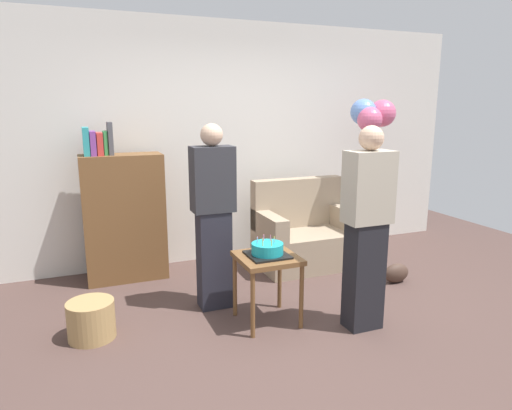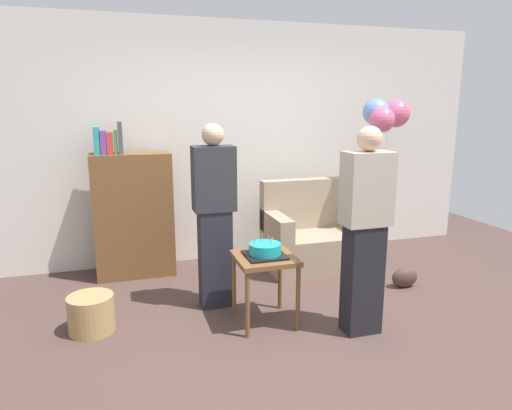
{
  "view_description": "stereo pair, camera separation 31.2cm",
  "coord_description": "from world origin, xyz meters",
  "px_view_note": "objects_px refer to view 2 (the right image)",
  "views": [
    {
      "loc": [
        -1.65,
        -2.99,
        1.77
      ],
      "look_at": [
        -0.26,
        0.5,
        0.95
      ],
      "focal_mm": 31.89,
      "sensor_mm": 36.0,
      "label": 1
    },
    {
      "loc": [
        -1.36,
        -3.09,
        1.77
      ],
      "look_at": [
        -0.26,
        0.5,
        0.95
      ],
      "focal_mm": 31.89,
      "sensor_mm": 36.0,
      "label": 2
    }
  ],
  "objects_px": {
    "bookshelf": "(133,213)",
    "birthday_cake": "(265,250)",
    "wicker_basket": "(91,314)",
    "side_table": "(265,266)",
    "balloon_bunch": "(385,115)",
    "handbag": "(405,277)",
    "person_holding_cake": "(365,231)",
    "couch": "(314,237)",
    "person_blowing_candles": "(214,216)"
  },
  "relations": [
    {
      "from": "bookshelf",
      "to": "birthday_cake",
      "type": "bearing_deg",
      "value": -55.94
    },
    {
      "from": "wicker_basket",
      "to": "side_table",
      "type": "bearing_deg",
      "value": -10.22
    },
    {
      "from": "side_table",
      "to": "birthday_cake",
      "type": "height_order",
      "value": "birthday_cake"
    },
    {
      "from": "side_table",
      "to": "balloon_bunch",
      "type": "xyz_separation_m",
      "value": [
        1.74,
        1.09,
        1.19
      ]
    },
    {
      "from": "birthday_cake",
      "to": "handbag",
      "type": "relative_size",
      "value": 1.14
    },
    {
      "from": "side_table",
      "to": "birthday_cake",
      "type": "xyz_separation_m",
      "value": [
        -0.0,
        -0.0,
        0.14
      ]
    },
    {
      "from": "balloon_bunch",
      "to": "wicker_basket",
      "type": "bearing_deg",
      "value": -164.94
    },
    {
      "from": "birthday_cake",
      "to": "person_holding_cake",
      "type": "distance_m",
      "value": 0.81
    },
    {
      "from": "couch",
      "to": "side_table",
      "type": "xyz_separation_m",
      "value": [
        -0.95,
        -1.15,
        0.15
      ]
    },
    {
      "from": "couch",
      "to": "wicker_basket",
      "type": "height_order",
      "value": "couch"
    },
    {
      "from": "person_blowing_candles",
      "to": "handbag",
      "type": "distance_m",
      "value": 2.03
    },
    {
      "from": "bookshelf",
      "to": "birthday_cake",
      "type": "distance_m",
      "value": 1.75
    },
    {
      "from": "person_blowing_candles",
      "to": "handbag",
      "type": "relative_size",
      "value": 5.82
    },
    {
      "from": "bookshelf",
      "to": "wicker_basket",
      "type": "distance_m",
      "value": 1.37
    },
    {
      "from": "handbag",
      "to": "balloon_bunch",
      "type": "xyz_separation_m",
      "value": [
        0.17,
        0.78,
        1.58
      ]
    },
    {
      "from": "side_table",
      "to": "balloon_bunch",
      "type": "relative_size",
      "value": 0.31
    },
    {
      "from": "wicker_basket",
      "to": "balloon_bunch",
      "type": "height_order",
      "value": "balloon_bunch"
    },
    {
      "from": "person_holding_cake",
      "to": "couch",
      "type": "bearing_deg",
      "value": -85.75
    },
    {
      "from": "couch",
      "to": "birthday_cake",
      "type": "relative_size",
      "value": 3.44
    },
    {
      "from": "side_table",
      "to": "wicker_basket",
      "type": "height_order",
      "value": "side_table"
    },
    {
      "from": "birthday_cake",
      "to": "bookshelf",
      "type": "bearing_deg",
      "value": 124.06
    },
    {
      "from": "couch",
      "to": "balloon_bunch",
      "type": "xyz_separation_m",
      "value": [
        0.78,
        -0.06,
        1.34
      ]
    },
    {
      "from": "bookshelf",
      "to": "handbag",
      "type": "height_order",
      "value": "bookshelf"
    },
    {
      "from": "bookshelf",
      "to": "handbag",
      "type": "bearing_deg",
      "value": -24.23
    },
    {
      "from": "side_table",
      "to": "couch",
      "type": "bearing_deg",
      "value": 50.2
    },
    {
      "from": "couch",
      "to": "bookshelf",
      "type": "xyz_separation_m",
      "value": [
        -1.93,
        0.3,
        0.34
      ]
    },
    {
      "from": "balloon_bunch",
      "to": "person_holding_cake",
      "type": "bearing_deg",
      "value": -125.84
    },
    {
      "from": "handbag",
      "to": "person_holding_cake",
      "type": "bearing_deg",
      "value": -142.65
    },
    {
      "from": "couch",
      "to": "balloon_bunch",
      "type": "relative_size",
      "value": 0.59
    },
    {
      "from": "birthday_cake",
      "to": "balloon_bunch",
      "type": "relative_size",
      "value": 0.17
    },
    {
      "from": "side_table",
      "to": "birthday_cake",
      "type": "distance_m",
      "value": 0.14
    },
    {
      "from": "birthday_cake",
      "to": "person_holding_cake",
      "type": "bearing_deg",
      "value": -28.21
    },
    {
      "from": "wicker_basket",
      "to": "person_holding_cake",
      "type": "bearing_deg",
      "value": -16.64
    },
    {
      "from": "person_holding_cake",
      "to": "person_blowing_candles",
      "type": "bearing_deg",
      "value": -25.04
    },
    {
      "from": "person_holding_cake",
      "to": "wicker_basket",
      "type": "xyz_separation_m",
      "value": [
        -2.06,
        0.62,
        -0.68
      ]
    },
    {
      "from": "side_table",
      "to": "person_blowing_candles",
      "type": "relative_size",
      "value": 0.35
    },
    {
      "from": "bookshelf",
      "to": "handbag",
      "type": "xyz_separation_m",
      "value": [
        2.55,
        -1.15,
        -0.58
      ]
    },
    {
      "from": "side_table",
      "to": "person_holding_cake",
      "type": "xyz_separation_m",
      "value": [
        0.69,
        -0.37,
        0.34
      ]
    },
    {
      "from": "bookshelf",
      "to": "couch",
      "type": "bearing_deg",
      "value": -8.95
    },
    {
      "from": "birthday_cake",
      "to": "side_table",
      "type": "bearing_deg",
      "value": 3.17
    },
    {
      "from": "wicker_basket",
      "to": "handbag",
      "type": "relative_size",
      "value": 1.29
    },
    {
      "from": "wicker_basket",
      "to": "balloon_bunch",
      "type": "xyz_separation_m",
      "value": [
        3.11,
        0.84,
        1.53
      ]
    },
    {
      "from": "couch",
      "to": "person_blowing_candles",
      "type": "bearing_deg",
      "value": -151.51
    },
    {
      "from": "couch",
      "to": "side_table",
      "type": "bearing_deg",
      "value": -129.8
    },
    {
      "from": "bookshelf",
      "to": "balloon_bunch",
      "type": "distance_m",
      "value": 2.92
    },
    {
      "from": "birthday_cake",
      "to": "person_holding_cake",
      "type": "height_order",
      "value": "person_holding_cake"
    },
    {
      "from": "birthday_cake",
      "to": "wicker_basket",
      "type": "height_order",
      "value": "birthday_cake"
    },
    {
      "from": "birthday_cake",
      "to": "wicker_basket",
      "type": "xyz_separation_m",
      "value": [
        -1.38,
        0.25,
        -0.48
      ]
    },
    {
      "from": "couch",
      "to": "person_blowing_candles",
      "type": "relative_size",
      "value": 0.67
    },
    {
      "from": "person_holding_cake",
      "to": "balloon_bunch",
      "type": "relative_size",
      "value": 0.88
    }
  ]
}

